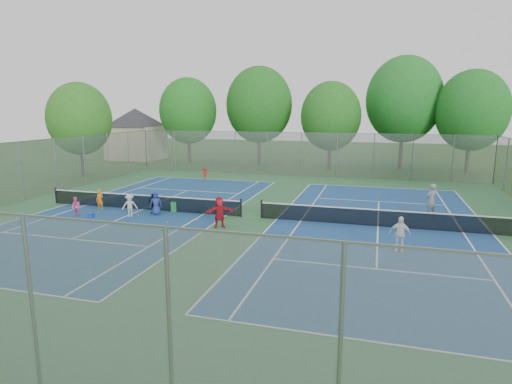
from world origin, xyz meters
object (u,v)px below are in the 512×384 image
at_px(ball_crate, 91,215).
at_px(instructor, 431,200).
at_px(net_right, 378,218).
at_px(ball_hopper, 174,207).
at_px(net_left, 142,202).

relative_size(ball_crate, instructor, 0.16).
bearing_deg(ball_crate, instructor, 17.05).
height_order(net_right, ball_hopper, net_right).
relative_size(net_left, ball_crate, 41.28).
relative_size(net_left, instructor, 6.74).
bearing_deg(ball_hopper, net_right, 0.13).
xyz_separation_m(net_left, net_right, (14.00, 0.00, 0.00)).
bearing_deg(net_right, net_left, 180.00).
relative_size(net_right, instructor, 6.74).
relative_size(ball_hopper, instructor, 0.33).
relative_size(ball_crate, ball_hopper, 0.49).
relative_size(net_left, ball_hopper, 20.37).
bearing_deg(net_left, ball_hopper, -0.72).
distance_m(net_right, instructor, 4.28).
bearing_deg(instructor, ball_hopper, -27.85).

